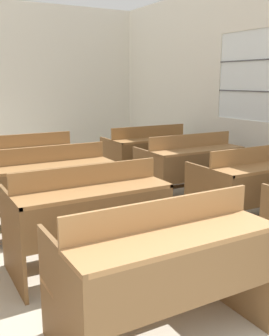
% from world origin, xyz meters
% --- Properties ---
extents(wall_right_with_window, '(0.06, 7.44, 2.97)m').
position_xyz_m(wall_right_with_window, '(3.15, 3.71, 1.48)').
color(wall_right_with_window, white).
rests_on(wall_right_with_window, ground_plane).
extents(bench_front_center, '(1.26, 0.72, 0.90)m').
position_xyz_m(bench_front_center, '(0.16, 1.64, 0.48)').
color(bench_front_center, brown).
rests_on(bench_front_center, ground_plane).
extents(bench_second_center, '(1.26, 0.72, 0.90)m').
position_xyz_m(bench_second_center, '(0.14, 2.72, 0.48)').
color(bench_second_center, brown).
rests_on(bench_second_center, ground_plane).
extents(bench_second_right, '(1.26, 0.72, 0.90)m').
position_xyz_m(bench_second_right, '(2.04, 2.70, 0.48)').
color(bench_second_right, brown).
rests_on(bench_second_right, ground_plane).
extents(bench_third_center, '(1.26, 0.72, 0.90)m').
position_xyz_m(bench_third_center, '(0.15, 3.79, 0.48)').
color(bench_third_center, brown).
rests_on(bench_third_center, ground_plane).
extents(bench_third_right, '(1.26, 0.72, 0.90)m').
position_xyz_m(bench_third_right, '(2.02, 3.81, 0.48)').
color(bench_third_right, brown).
rests_on(bench_third_right, ground_plane).
extents(bench_back_center, '(1.26, 0.72, 0.90)m').
position_xyz_m(bench_back_center, '(0.16, 4.86, 0.48)').
color(bench_back_center, brown).
rests_on(bench_back_center, ground_plane).
extents(bench_back_right, '(1.26, 0.72, 0.90)m').
position_xyz_m(bench_back_right, '(2.04, 4.85, 0.48)').
color(bench_back_right, brown).
rests_on(bench_back_right, ground_plane).
extents(wastepaper_bin, '(0.30, 0.30, 0.33)m').
position_xyz_m(wastepaper_bin, '(2.88, 5.47, 0.17)').
color(wastepaper_bin, '#1E6B33').
rests_on(wastepaper_bin, ground_plane).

